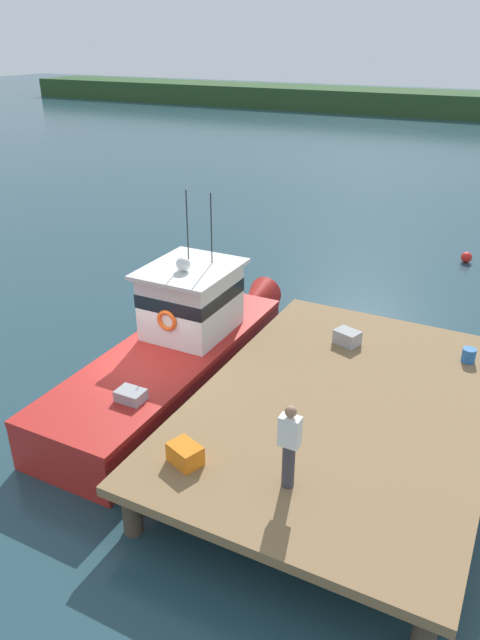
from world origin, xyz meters
TOP-DOWN VIEW (x-y plane):
  - ground_plane at (0.00, 0.00)m, footprint 200.00×200.00m
  - dock at (4.80, 0.00)m, footprint 6.00×9.00m
  - main_fishing_boat at (0.20, 0.71)m, footprint 2.57×9.81m
  - crate_single_far at (2.84, -3.24)m, footprint 0.71×0.62m
  - crate_stack_mid_dock at (4.04, 2.52)m, footprint 0.71×0.61m
  - bait_bucket at (6.89, 2.97)m, footprint 0.32×0.32m
  - deckhand_by_the_boat at (4.73, -2.94)m, footprint 0.36×0.22m
  - mooring_buoy_spare_mooring at (5.53, 13.53)m, footprint 0.43×0.43m
  - far_shoreline at (0.00, 62.00)m, footprint 120.00×8.00m

SIDE VIEW (x-z plane):
  - ground_plane at x=0.00m, z-range 0.00..0.00m
  - mooring_buoy_spare_mooring at x=5.53m, z-range 0.00..0.43m
  - main_fishing_boat at x=0.20m, z-range -1.39..3.41m
  - dock at x=4.80m, z-range 0.47..1.67m
  - far_shoreline at x=0.00m, z-range 0.00..2.40m
  - bait_bucket at x=6.89m, z-range 1.20..1.54m
  - crate_stack_mid_dock at x=4.04m, z-range 1.20..1.56m
  - crate_single_far at x=2.84m, z-range 1.20..1.58m
  - deckhand_by_the_boat at x=4.73m, z-range 1.24..2.87m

